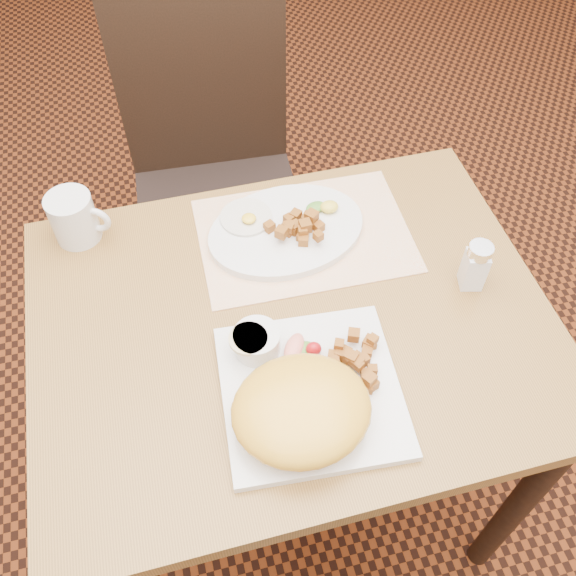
# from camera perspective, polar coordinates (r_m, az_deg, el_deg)

# --- Properties ---
(ground) EXTENTS (8.00, 8.00, 0.00)m
(ground) POSITION_cam_1_polar(r_m,az_deg,el_deg) (1.78, 0.26, -16.72)
(ground) COLOR black
(ground) RESTS_ON ground
(table) EXTENTS (0.90, 0.70, 0.75)m
(table) POSITION_cam_1_polar(r_m,az_deg,el_deg) (1.21, 0.38, -5.71)
(table) COLOR olive
(table) RESTS_ON ground
(chair_far) EXTENTS (0.44, 0.45, 0.97)m
(chair_far) POSITION_cam_1_polar(r_m,az_deg,el_deg) (1.70, -6.61, 10.57)
(chair_far) COLOR black
(chair_far) RESTS_ON ground
(placemat) EXTENTS (0.41, 0.29, 0.00)m
(placemat) POSITION_cam_1_polar(r_m,az_deg,el_deg) (1.24, 1.46, 4.71)
(placemat) COLOR white
(placemat) RESTS_ON table
(plate_square) EXTENTS (0.30, 0.30, 0.02)m
(plate_square) POSITION_cam_1_polar(r_m,az_deg,el_deg) (1.03, 2.05, -9.14)
(plate_square) COLOR silver
(plate_square) RESTS_ON table
(plate_oval) EXTENTS (0.33, 0.27, 0.02)m
(plate_oval) POSITION_cam_1_polar(r_m,az_deg,el_deg) (1.23, -0.16, 5.14)
(plate_oval) COLOR silver
(plate_oval) RESTS_ON placemat
(hollandaise_mound) EXTENTS (0.21, 0.19, 0.08)m
(hollandaise_mound) POSITION_cam_1_polar(r_m,az_deg,el_deg) (0.97, 1.09, -10.80)
(hollandaise_mound) COLOR yellow
(hollandaise_mound) RESTS_ON plate_square
(ramekin) EXTENTS (0.08, 0.08, 0.04)m
(ramekin) POSITION_cam_1_polar(r_m,az_deg,el_deg) (1.04, -2.86, -4.74)
(ramekin) COLOR silver
(ramekin) RESTS_ON plate_square
(garnish_sq) EXTENTS (0.07, 0.07, 0.03)m
(garnish_sq) POSITION_cam_1_polar(r_m,az_deg,el_deg) (1.05, 1.12, -5.40)
(garnish_sq) COLOR #387223
(garnish_sq) RESTS_ON plate_square
(fried_egg) EXTENTS (0.10, 0.10, 0.02)m
(fried_egg) POSITION_cam_1_polar(r_m,az_deg,el_deg) (1.24, -3.71, 6.29)
(fried_egg) COLOR white
(fried_egg) RESTS_ON plate_oval
(garnish_ov) EXTENTS (0.06, 0.04, 0.02)m
(garnish_ov) POSITION_cam_1_polar(r_m,az_deg,el_deg) (1.25, 3.21, 7.21)
(garnish_ov) COLOR #387223
(garnish_ov) RESTS_ON plate_oval
(salt_shaker) EXTENTS (0.05, 0.05, 0.10)m
(salt_shaker) POSITION_cam_1_polar(r_m,az_deg,el_deg) (1.17, 16.32, 1.96)
(salt_shaker) COLOR white
(salt_shaker) RESTS_ON table
(coffee_mug) EXTENTS (0.11, 0.09, 0.10)m
(coffee_mug) POSITION_cam_1_polar(r_m,az_deg,el_deg) (1.27, -18.44, 5.93)
(coffee_mug) COLOR silver
(coffee_mug) RESTS_ON table
(home_fries_sq) EXTENTS (0.10, 0.11, 0.03)m
(home_fries_sq) POSITION_cam_1_polar(r_m,az_deg,el_deg) (1.04, 6.10, -6.46)
(home_fries_sq) COLOR #9F5A19
(home_fries_sq) RESTS_ON plate_square
(home_fries_ov) EXTENTS (0.11, 0.10, 0.04)m
(home_fries_ov) POSITION_cam_1_polar(r_m,az_deg,el_deg) (1.21, 0.94, 5.46)
(home_fries_ov) COLOR #9F5A19
(home_fries_ov) RESTS_ON plate_oval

